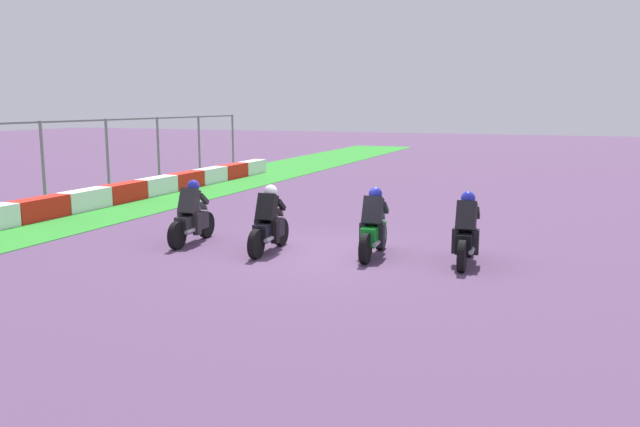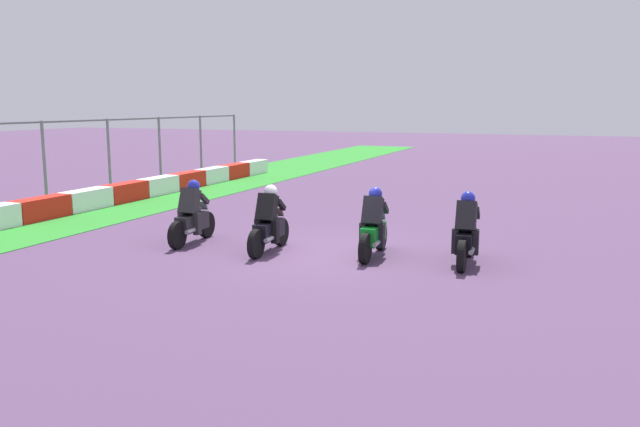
{
  "view_description": "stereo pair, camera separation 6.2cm",
  "coord_description": "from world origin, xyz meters",
  "px_view_note": "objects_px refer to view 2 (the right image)",
  "views": [
    {
      "loc": [
        -13.18,
        -5.19,
        3.29
      ],
      "look_at": [
        -0.03,
        -0.01,
        0.9
      ],
      "focal_mm": 36.49,
      "sensor_mm": 36.0,
      "label": 1
    },
    {
      "loc": [
        -13.15,
        -5.25,
        3.29
      ],
      "look_at": [
        -0.03,
        -0.01,
        0.9
      ],
      "focal_mm": 36.49,
      "sensor_mm": 36.0,
      "label": 2
    }
  ],
  "objects_px": {
    "rider_lane_c": "(269,225)",
    "rider_lane_d": "(192,217)",
    "rider_lane_b": "(374,228)",
    "rider_lane_a": "(466,234)"
  },
  "relations": [
    {
      "from": "rider_lane_c",
      "to": "rider_lane_d",
      "type": "distance_m",
      "value": 2.13
    },
    {
      "from": "rider_lane_c",
      "to": "rider_lane_d",
      "type": "relative_size",
      "value": 1.0
    },
    {
      "from": "rider_lane_b",
      "to": "rider_lane_c",
      "type": "bearing_deg",
      "value": 98.05
    },
    {
      "from": "rider_lane_a",
      "to": "rider_lane_d",
      "type": "height_order",
      "value": "same"
    },
    {
      "from": "rider_lane_c",
      "to": "rider_lane_d",
      "type": "bearing_deg",
      "value": 82.84
    },
    {
      "from": "rider_lane_a",
      "to": "rider_lane_c",
      "type": "distance_m",
      "value": 4.32
    },
    {
      "from": "rider_lane_c",
      "to": "rider_lane_a",
      "type": "bearing_deg",
      "value": -85.9
    },
    {
      "from": "rider_lane_d",
      "to": "rider_lane_b",
      "type": "bearing_deg",
      "value": -89.71
    },
    {
      "from": "rider_lane_b",
      "to": "rider_lane_d",
      "type": "xyz_separation_m",
      "value": [
        -0.28,
        4.42,
        0.0
      ]
    },
    {
      "from": "rider_lane_b",
      "to": "rider_lane_c",
      "type": "distance_m",
      "value": 2.35
    }
  ]
}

